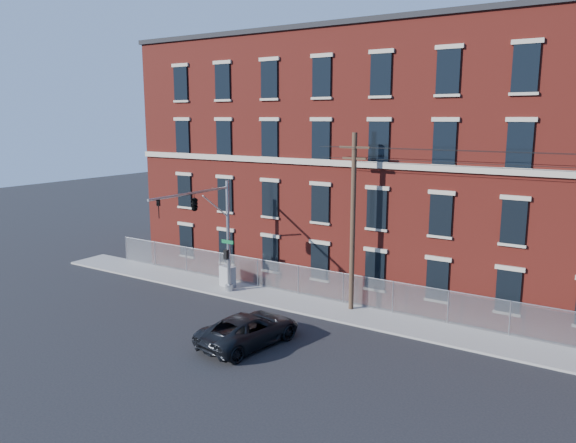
# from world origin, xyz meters

# --- Properties ---
(ground) EXTENTS (140.00, 140.00, 0.00)m
(ground) POSITION_xyz_m (0.00, 0.00, 0.00)
(ground) COLOR black
(ground) RESTS_ON ground
(sidewalk) EXTENTS (65.00, 3.00, 0.12)m
(sidewalk) POSITION_xyz_m (12.00, 5.00, 0.06)
(sidewalk) COLOR #989590
(sidewalk) RESTS_ON ground
(mill_building) EXTENTS (55.30, 14.32, 16.30)m
(mill_building) POSITION_xyz_m (12.00, 13.93, 8.15)
(mill_building) COLOR maroon
(mill_building) RESTS_ON ground
(chain_link_fence) EXTENTS (59.06, 0.06, 1.85)m
(chain_link_fence) POSITION_xyz_m (12.00, 6.30, 1.06)
(chain_link_fence) COLOR #A5A8AD
(chain_link_fence) RESTS_ON ground
(traffic_signal_mast) EXTENTS (0.90, 6.75, 7.00)m
(traffic_signal_mast) POSITION_xyz_m (-6.00, 2.18, 5.39)
(traffic_signal_mast) COLOR #9EA0A5
(traffic_signal_mast) RESTS_ON ground
(utility_pole_near) EXTENTS (1.80, 0.28, 10.00)m
(utility_pole_near) POSITION_xyz_m (2.00, 5.60, 5.34)
(utility_pole_near) COLOR #412E20
(utility_pole_near) RESTS_ON ground
(pickup_truck) EXTENTS (3.40, 5.84, 1.53)m
(pickup_truck) POSITION_xyz_m (-0.10, -1.37, 0.76)
(pickup_truck) COLOR black
(pickup_truck) RESTS_ON ground
(utility_cabinet) EXTENTS (1.17, 0.76, 1.35)m
(utility_cabinet) POSITION_xyz_m (-6.64, 5.14, 0.80)
(utility_cabinet) COLOR gray
(utility_cabinet) RESTS_ON sidewalk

